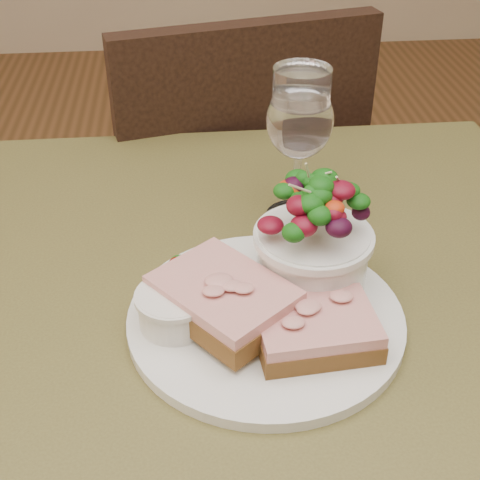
{
  "coord_description": "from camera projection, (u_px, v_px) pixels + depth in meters",
  "views": [
    {
      "loc": [
        -0.06,
        -0.53,
        1.19
      ],
      "look_at": [
        -0.0,
        0.02,
        0.81
      ],
      "focal_mm": 50.0,
      "sensor_mm": 36.0,
      "label": 1
    }
  ],
  "objects": [
    {
      "name": "garnish",
      "position": [
        187.0,
        265.0,
        0.7
      ],
      "size": [
        0.05,
        0.04,
        0.02
      ],
      "color": "#0B3C0B",
      "rests_on": "dinner_plate"
    },
    {
      "name": "salad_bowl",
      "position": [
        314.0,
        234.0,
        0.66
      ],
      "size": [
        0.11,
        0.11,
        0.13
      ],
      "color": "white",
      "rests_on": "dinner_plate"
    },
    {
      "name": "wine_glass",
      "position": [
        300.0,
        125.0,
        0.75
      ],
      "size": [
        0.08,
        0.08,
        0.18
      ],
      "color": "white",
      "rests_on": "cafe_table"
    },
    {
      "name": "chair_far",
      "position": [
        221.0,
        281.0,
        1.45
      ],
      "size": [
        0.5,
        0.5,
        0.9
      ],
      "rotation": [
        0.0,
        0.0,
        3.37
      ],
      "color": "black",
      "rests_on": "ground"
    },
    {
      "name": "sandwich_front",
      "position": [
        316.0,
        329.0,
        0.61
      ],
      "size": [
        0.12,
        0.09,
        0.03
      ],
      "rotation": [
        0.0,
        0.0,
        0.08
      ],
      "color": "#4D3114",
      "rests_on": "dinner_plate"
    },
    {
      "name": "ramekin",
      "position": [
        174.0,
        307.0,
        0.63
      ],
      "size": [
        0.07,
        0.07,
        0.04
      ],
      "color": "white",
      "rests_on": "dinner_plate"
    },
    {
      "name": "cafe_table",
      "position": [
        246.0,
        370.0,
        0.75
      ],
      "size": [
        0.8,
        0.8,
        0.75
      ],
      "color": "#4E4521",
      "rests_on": "ground"
    },
    {
      "name": "sandwich_back",
      "position": [
        224.0,
        298.0,
        0.63
      ],
      "size": [
        0.16,
        0.16,
        0.03
      ],
      "rotation": [
        0.0,
        0.0,
        -0.88
      ],
      "color": "#4D3114",
      "rests_on": "dinner_plate"
    },
    {
      "name": "dinner_plate",
      "position": [
        266.0,
        318.0,
        0.66
      ],
      "size": [
        0.27,
        0.27,
        0.01
      ],
      "primitive_type": "cylinder",
      "color": "white",
      "rests_on": "cafe_table"
    }
  ]
}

